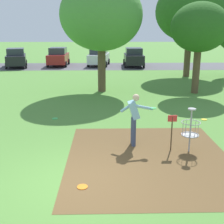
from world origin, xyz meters
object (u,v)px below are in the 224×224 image
frisbee_far_left (184,134)px  parked_car_leftmost (16,58)px  disc_golf_basket (188,128)px  parked_car_center_right (99,57)px  frisbee_by_tee (55,119)px  tree_near_right (200,28)px  frisbee_mid_grass (204,119)px  player_throwing (134,116)px  parked_car_rightmost (134,57)px  frisbee_scattered_b (82,187)px  tree_mid_center (101,15)px  tree_mid_left (191,12)px  parked_car_center_left (58,57)px

frisbee_far_left → parked_car_leftmost: parked_car_leftmost is taller
disc_golf_basket → parked_car_center_right: 22.26m
frisbee_by_tee → tree_near_right: (7.47, 4.99, 3.72)m
disc_golf_basket → frisbee_mid_grass: (1.62, 3.23, -0.74)m
player_throwing → parked_car_rightmost: 20.87m
frisbee_by_tee → parked_car_rightmost: 18.54m
frisbee_by_tee → frisbee_scattered_b: same height
frisbee_by_tee → parked_car_leftmost: size_ratio=0.05×
disc_golf_basket → parked_car_leftmost: 23.87m
parked_car_leftmost → tree_mid_center: bearing=-54.1°
tree_mid_left → parked_car_center_left: tree_mid_left is taller
player_throwing → tree_near_right: (4.40, 7.95, 2.74)m
player_throwing → parked_car_leftmost: parked_car_leftmost is taller
frisbee_far_left → parked_car_center_left: size_ratio=0.06×
parked_car_leftmost → parked_car_center_left: same height
parked_car_rightmost → tree_mid_center: bearing=-104.3°
parked_car_center_right → parked_car_center_left: bearing=-179.8°
disc_golf_basket → parked_car_rightmost: size_ratio=0.33×
parked_car_leftmost → parked_car_rightmost: same height
player_throwing → frisbee_far_left: size_ratio=7.24×
parked_car_center_left → parked_car_center_right: 4.15m
player_throwing → tree_near_right: 9.49m
frisbee_by_tee → tree_near_right: size_ratio=0.05×
frisbee_far_left → parked_car_center_right: 20.87m
tree_mid_left → tree_mid_center: 8.80m
player_throwing → parked_car_center_left: 22.20m
parked_car_center_right → parked_car_rightmost: size_ratio=1.03×
frisbee_mid_grass → tree_near_right: bearing=77.5°
player_throwing → frisbee_far_left: bearing=25.3°
disc_golf_basket → tree_mid_left: bearing=74.9°
tree_mid_center → parked_car_center_left: tree_mid_center is taller
player_throwing → frisbee_scattered_b: player_throwing is taller
tree_mid_left → player_throwing: bearing=-111.5°
player_throwing → parked_car_center_left: parked_car_center_left is taller
player_throwing → frisbee_scattered_b: 3.20m
frisbee_scattered_b → frisbee_mid_grass: bearing=48.3°
tree_mid_center → parked_car_center_right: (-0.43, 12.89, -3.49)m
frisbee_by_tee → tree_mid_center: 7.40m
parked_car_leftmost → parked_car_center_left: bearing=14.0°
frisbee_mid_grass → player_throwing: bearing=-140.5°
tree_mid_left → tree_mid_center: tree_mid_left is taller
tree_mid_left → frisbee_far_left: bearing=-105.5°
parked_car_leftmost → parked_car_center_right: same height
player_throwing → frisbee_mid_grass: (3.23, 2.67, -0.98)m
frisbee_by_tee → frisbee_far_left: same height
tree_near_right → frisbee_far_left: bearing=-109.5°
tree_mid_left → parked_car_leftmost: (-15.31, 6.22, -4.01)m
frisbee_scattered_b → parked_car_center_right: bearing=90.1°
tree_mid_center → tree_near_right: bearing=-6.5°
tree_near_right → parked_car_center_left: 17.09m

